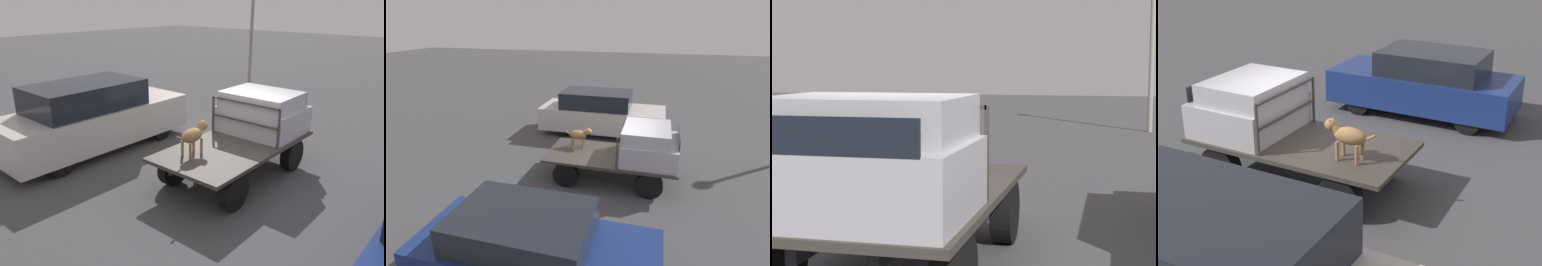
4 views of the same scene
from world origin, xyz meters
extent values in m
plane|color=#474749|center=(0.00, 0.00, 0.00)|extent=(80.00, 80.00, 0.00)
cylinder|color=black|center=(1.25, 0.82, 0.39)|extent=(0.78, 0.24, 0.78)
cylinder|color=black|center=(1.25, -0.82, 0.39)|extent=(0.78, 0.24, 0.78)
cylinder|color=black|center=(-1.25, 0.82, 0.39)|extent=(0.78, 0.24, 0.78)
cylinder|color=black|center=(-1.25, -0.82, 0.39)|extent=(0.78, 0.24, 0.78)
cube|color=black|center=(0.00, 0.34, 0.67)|extent=(3.70, 0.10, 0.18)
cube|color=black|center=(0.00, -0.34, 0.67)|extent=(3.70, 0.10, 0.18)
cube|color=#3D3833|center=(0.00, 0.00, 0.80)|extent=(4.02, 1.97, 0.08)
cube|color=#B7B7BC|center=(1.16, 0.00, 1.16)|extent=(1.60, 1.85, 0.64)
cube|color=#B7B7BC|center=(1.04, 0.00, 1.68)|extent=(1.36, 1.70, 0.39)
cube|color=black|center=(1.95, 0.00, 1.62)|extent=(0.02, 1.51, 0.30)
cube|color=#3D3833|center=(0.29, 0.90, 1.30)|extent=(0.04, 0.04, 0.92)
cube|color=#3D3833|center=(0.29, -0.90, 1.30)|extent=(0.04, 0.04, 0.92)
cube|color=#3D3833|center=(0.29, 0.00, 1.74)|extent=(0.04, 1.81, 0.04)
cube|color=#3D3833|center=(0.29, 0.00, 1.30)|extent=(0.04, 1.81, 0.04)
cylinder|color=#9E7547|center=(-0.99, 0.44, 1.01)|extent=(0.06, 0.06, 0.34)
cylinder|color=#9E7547|center=(-0.99, 0.22, 1.01)|extent=(0.06, 0.06, 0.34)
cylinder|color=#9E7547|center=(-1.36, 0.44, 1.01)|extent=(0.06, 0.06, 0.34)
cylinder|color=#9E7547|center=(-1.36, 0.22, 1.01)|extent=(0.06, 0.06, 0.34)
ellipsoid|color=olive|center=(-1.17, 0.33, 1.28)|extent=(0.59, 0.30, 0.30)
sphere|color=#9E7547|center=(-1.01, 0.33, 1.23)|extent=(0.13, 0.13, 0.13)
cylinder|color=olive|center=(-0.92, 0.33, 1.36)|extent=(0.21, 0.16, 0.20)
sphere|color=olive|center=(-0.81, 0.33, 1.41)|extent=(0.22, 0.22, 0.22)
cone|color=#9E7547|center=(-0.72, 0.33, 1.40)|extent=(0.12, 0.12, 0.12)
cone|color=olive|center=(-0.82, 0.39, 1.51)|extent=(0.06, 0.08, 0.10)
cone|color=olive|center=(-0.82, 0.27, 1.51)|extent=(0.06, 0.08, 0.10)
cylinder|color=olive|center=(-1.53, 0.33, 1.31)|extent=(0.25, 0.04, 0.17)
cylinder|color=black|center=(0.74, -3.73, 0.30)|extent=(0.60, 0.20, 0.60)
cylinder|color=black|center=(-2.05, -3.73, 0.30)|extent=(0.60, 0.20, 0.60)
cube|color=navy|center=(-0.66, -4.53, 0.65)|extent=(4.51, 1.87, 0.80)
cube|color=#1E232B|center=(-0.88, -4.53, 1.34)|extent=(2.48, 1.68, 0.58)
cylinder|color=black|center=(0.62, 4.85, 0.30)|extent=(0.60, 0.20, 0.60)
cylinder|color=black|center=(0.62, 3.13, 0.30)|extent=(0.60, 0.20, 0.60)
cylinder|color=black|center=(-2.71, 4.85, 0.30)|extent=(0.60, 0.20, 0.60)
cylinder|color=black|center=(-2.71, 3.13, 0.30)|extent=(0.60, 0.20, 0.60)
cube|color=beige|center=(-1.05, 3.99, 0.74)|extent=(5.37, 2.00, 0.97)
cube|color=#1E232B|center=(-1.31, 3.99, 1.57)|extent=(2.95, 1.80, 0.70)
camera|label=1|loc=(-6.76, -4.53, 3.97)|focal=35.00mm
camera|label=2|loc=(1.25, -8.57, 4.83)|focal=28.00mm
camera|label=3|loc=(6.28, 2.11, 2.14)|focal=60.00mm
camera|label=4|loc=(-4.98, 7.52, 4.70)|focal=50.00mm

